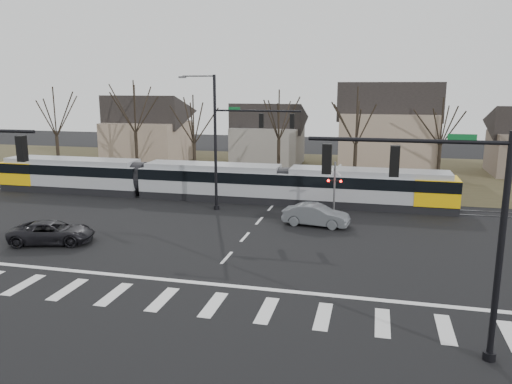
% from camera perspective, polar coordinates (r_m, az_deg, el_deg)
% --- Properties ---
extents(ground, '(140.00, 140.00, 0.00)m').
position_cam_1_polar(ground, '(26.31, -4.64, -8.91)').
color(ground, black).
extents(grass_verge, '(140.00, 28.00, 0.01)m').
position_cam_1_polar(grass_verge, '(56.64, 5.45, 2.45)').
color(grass_verge, '#38331E').
rests_on(grass_verge, ground).
extents(crosswalk, '(27.00, 2.60, 0.01)m').
position_cam_1_polar(crosswalk, '(22.84, -7.83, -12.34)').
color(crosswalk, silver).
rests_on(crosswalk, ground).
extents(stop_line, '(28.00, 0.35, 0.01)m').
position_cam_1_polar(stop_line, '(24.72, -5.96, -10.33)').
color(stop_line, silver).
rests_on(stop_line, ground).
extents(lane_dashes, '(0.18, 30.00, 0.01)m').
position_cam_1_polar(lane_dashes, '(41.16, 2.28, -1.15)').
color(lane_dashes, silver).
rests_on(lane_dashes, ground).
extents(rail_pair, '(90.00, 1.52, 0.06)m').
position_cam_1_polar(rail_pair, '(40.96, 2.22, -1.18)').
color(rail_pair, '#59595E').
rests_on(rail_pair, ground).
extents(tram, '(39.44, 2.93, 2.99)m').
position_cam_1_polar(tram, '(42.25, -5.18, 1.41)').
color(tram, gray).
rests_on(tram, ground).
extents(sedan, '(2.67, 4.88, 1.48)m').
position_cam_1_polar(sedan, '(34.34, 6.86, -2.63)').
color(sedan, slate).
rests_on(sedan, ground).
extents(suv, '(4.89, 6.13, 1.37)m').
position_cam_1_polar(suv, '(32.81, -22.26, -4.27)').
color(suv, black).
rests_on(suv, ground).
extents(signal_pole_near_right, '(6.72, 0.44, 8.00)m').
position_cam_1_polar(signal_pole_near_right, '(17.97, 20.63, -2.34)').
color(signal_pole_near_right, black).
rests_on(signal_pole_near_right, ground).
extents(signal_pole_far, '(9.28, 0.44, 10.20)m').
position_cam_1_polar(signal_pole_far, '(37.41, -2.35, 6.37)').
color(signal_pole_far, black).
rests_on(signal_pole_far, ground).
extents(rail_crossing_signal, '(1.08, 0.36, 4.00)m').
position_cam_1_polar(rail_crossing_signal, '(36.98, 8.94, 0.19)').
color(rail_crossing_signal, '#59595B').
rests_on(rail_crossing_signal, ground).
extents(tree_row, '(59.20, 7.20, 10.00)m').
position_cam_1_polar(tree_row, '(49.84, 6.87, 6.91)').
color(tree_row, black).
rests_on(tree_row, ground).
extents(house_a, '(9.72, 8.64, 8.60)m').
position_cam_1_polar(house_a, '(63.88, -12.40, 7.34)').
color(house_a, gray).
rests_on(house_a, ground).
extents(house_b, '(8.64, 7.56, 7.65)m').
position_cam_1_polar(house_b, '(60.91, 1.38, 6.94)').
color(house_b, slate).
rests_on(house_b, ground).
extents(house_c, '(10.80, 8.64, 10.10)m').
position_cam_1_polar(house_c, '(56.48, 14.86, 7.42)').
color(house_c, gray).
rests_on(house_c, ground).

